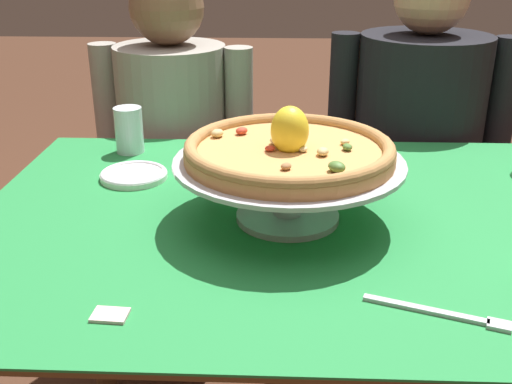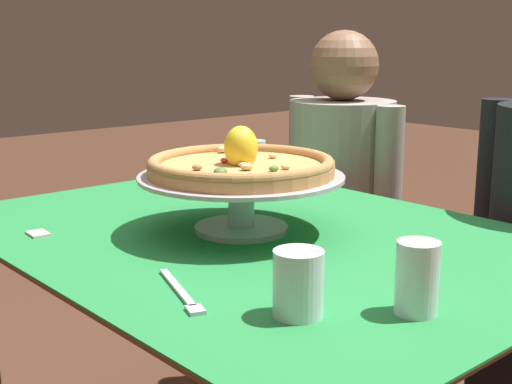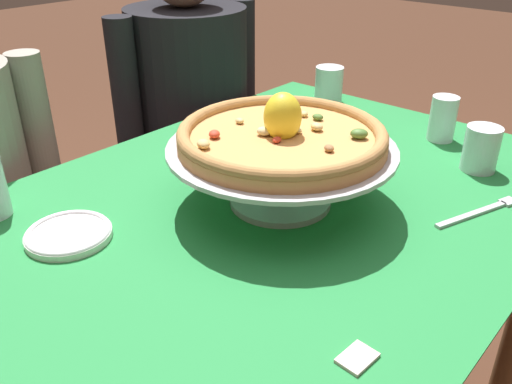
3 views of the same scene
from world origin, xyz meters
name	(u,v)px [view 3 (image 3 of 3)]	position (x,y,z in m)	size (l,w,h in m)	color
dining_table	(281,242)	(0.00, 0.00, 0.65)	(1.25, 0.91, 0.76)	brown
pizza_stand	(281,163)	(-0.02, -0.01, 0.84)	(0.42, 0.42, 0.12)	#B7B7C1
pizza	(282,135)	(-0.02, -0.02, 0.90)	(0.38, 0.38, 0.10)	tan
water_glass_front_right	(481,151)	(0.37, -0.24, 0.80)	(0.07, 0.07, 0.10)	silver
water_glass_side_right	(442,121)	(0.48, -0.11, 0.80)	(0.06, 0.06, 0.11)	white
water_glass_back_right	(329,87)	(0.53, 0.26, 0.80)	(0.08, 0.08, 0.10)	white
side_plate	(69,234)	(-0.36, 0.18, 0.76)	(0.15, 0.15, 0.02)	white
dinner_fork	(482,211)	(0.19, -0.32, 0.76)	(0.20, 0.09, 0.01)	#B7B7C1
sugar_packet	(357,358)	(-0.28, -0.34, 0.76)	(0.05, 0.04, 0.01)	beige
diner_right	(192,138)	(0.36, 0.65, 0.59)	(0.52, 0.40, 1.20)	black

